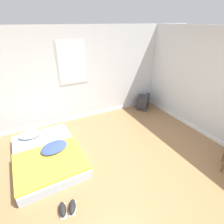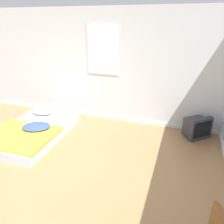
{
  "view_description": "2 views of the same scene",
  "coord_description": "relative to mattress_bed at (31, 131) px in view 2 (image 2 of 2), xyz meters",
  "views": [
    {
      "loc": [
        -0.91,
        -1.69,
        2.68
      ],
      "look_at": [
        0.93,
        1.95,
        0.54
      ],
      "focal_mm": 28.0,
      "sensor_mm": 36.0,
      "label": 1
    },
    {
      "loc": [
        2.12,
        -1.82,
        2.31
      ],
      "look_at": [
        0.76,
        2.16,
        0.54
      ],
      "focal_mm": 35.0,
      "sensor_mm": 36.0,
      "label": 2
    }
  ],
  "objects": [
    {
      "name": "mattress_bed",
      "position": [
        0.0,
        0.0,
        0.0
      ],
      "size": [
        1.37,
        1.98,
        0.33
      ],
      "color": "silver",
      "rests_on": "ground_plane"
    },
    {
      "name": "ground_plane",
      "position": [
        0.85,
        -1.53,
        -0.12
      ],
      "size": [
        20.0,
        20.0,
        0.0
      ],
      "primitive_type": "plane",
      "color": "#997047"
    },
    {
      "name": "wall_back",
      "position": [
        0.85,
        1.46,
        1.17
      ],
      "size": [
        8.37,
        0.08,
        2.6
      ],
      "color": "silver",
      "rests_on": "ground_plane"
    },
    {
      "name": "crt_tv",
      "position": [
        3.33,
        1.13,
        0.1
      ],
      "size": [
        0.6,
        0.59,
        0.47
      ],
      "color": "#333338",
      "rests_on": "ground_plane"
    }
  ]
}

